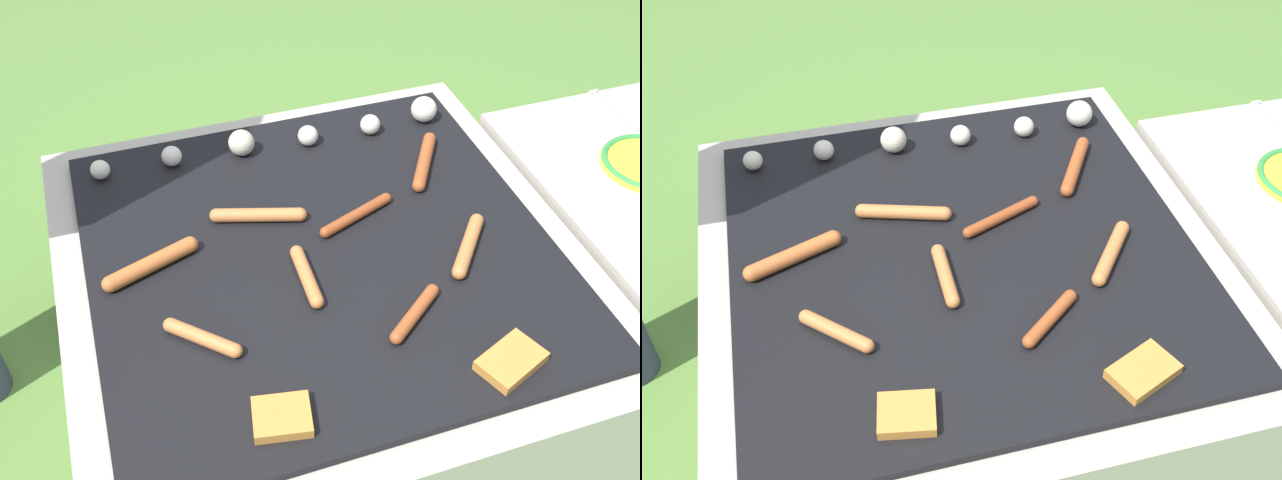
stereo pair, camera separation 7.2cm
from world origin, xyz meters
TOP-DOWN VIEW (x-y plane):
  - ground_plane at (0.00, 0.00)m, footprint 14.00×14.00m
  - grill at (0.00, 0.00)m, footprint 1.00×1.00m
  - side_ledge at (0.76, 0.00)m, footprint 0.50×0.63m
  - sausage_back_center at (0.27, -0.10)m, footprint 0.12×0.15m
  - sausage_mid_left at (0.10, 0.06)m, footprint 0.17×0.08m
  - sausage_back_right at (-0.09, 0.11)m, footprint 0.19×0.08m
  - sausage_back_left at (-0.05, -0.08)m, footprint 0.03×0.16m
  - sausage_front_center at (0.10, -0.22)m, footprint 0.13×0.10m
  - sausage_front_right at (-0.32, 0.04)m, footprint 0.19×0.09m
  - sausage_mid_right at (-0.26, -0.16)m, footprint 0.12×0.12m
  - sausage_front_left at (0.30, 0.17)m, footprint 0.12×0.17m
  - bread_slice_right at (0.21, -0.37)m, footprint 0.13×0.11m
  - bread_slice_left at (-0.18, -0.35)m, footprint 0.10×0.09m
  - mushroom_row at (0.06, 0.34)m, footprint 0.79×0.07m
  - fork_utensil at (0.82, 0.24)m, footprint 0.02×0.18m

SIDE VIEW (x-z plane):
  - ground_plane at x=0.00m, z-range 0.00..0.00m
  - grill at x=0.00m, z-range 0.00..0.38m
  - side_ledge at x=0.76m, z-range 0.00..0.38m
  - fork_utensil at x=0.82m, z-range 0.38..0.39m
  - bread_slice_right at x=0.21m, z-range 0.38..0.40m
  - bread_slice_left at x=-0.18m, z-range 0.38..0.40m
  - sausage_mid_left at x=0.10m, z-range 0.38..0.40m
  - sausage_front_center at x=0.10m, z-range 0.38..0.40m
  - sausage_mid_right at x=-0.26m, z-range 0.38..0.40m
  - sausage_back_left at x=-0.05m, z-range 0.38..0.40m
  - sausage_back_center at x=0.27m, z-range 0.38..0.41m
  - sausage_front_left at x=0.30m, z-range 0.38..0.41m
  - sausage_back_right at x=-0.09m, z-range 0.38..0.41m
  - sausage_front_right at x=-0.32m, z-range 0.38..0.41m
  - mushroom_row at x=0.06m, z-range 0.38..0.43m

